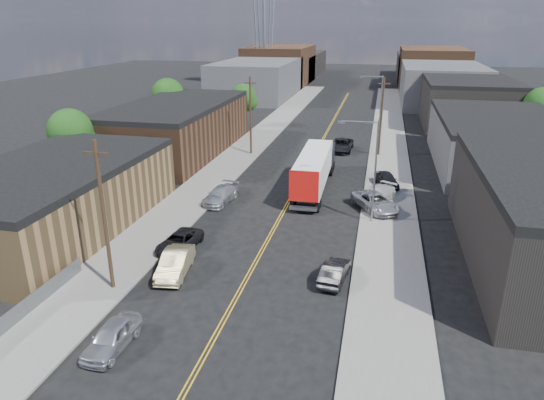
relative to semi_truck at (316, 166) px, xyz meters
The scene contains 33 objects.
ground 26.78m from the semi_truck, 94.05° to the left, with size 260.00×260.00×0.00m, color black.
centerline 11.99m from the semi_truck, 99.22° to the left, with size 0.32×120.00×0.01m, color gold.
sidewalk_left 16.42m from the semi_truck, 134.44° to the left, with size 5.00×140.00×0.15m, color slate.
sidewalk_right 14.07m from the semi_truck, 56.73° to the left, with size 5.00×140.00×0.15m, color slate.
warehouse_tan 25.15m from the semi_truck, 142.26° to the right, with size 12.00×22.00×5.60m.
warehouse_brown 22.56m from the semi_truck, 151.92° to the left, with size 12.00×26.00×6.60m.
industrial_right_b 23.75m from the semi_truck, 32.08° to the left, with size 14.00×24.00×6.10m.
industrial_right_c 43.56m from the semi_truck, 62.48° to the left, with size 14.00×22.00×7.60m.
skyline_left_a 65.40m from the semi_truck, 109.56° to the left, with size 16.00×30.00×8.00m, color #3B3B3E.
skyline_right_a 64.24m from the semi_truck, 73.61° to the left, with size 16.00×30.00×8.00m, color #3B3B3E.
skyline_left_b 89.37m from the semi_truck, 104.18° to the left, with size 16.00×26.00×10.00m, color #462C1C.
skyline_right_b 88.52m from the semi_truck, 78.19° to the left, with size 16.00×26.00×10.00m, color #462C1C.
skyline_left_c 108.84m from the semi_truck, 101.60° to the left, with size 16.00×40.00×7.00m, color black.
skyline_right_c 108.14m from the semi_truck, 80.36° to the left, with size 16.00×40.00×7.00m, color black.
streetlight_near 10.58m from the semi_truck, 55.76° to the right, with size 3.39×0.25×9.00m.
streetlight_far 27.38m from the semi_truck, 77.88° to the left, with size 3.39×0.25×9.00m.
utility_pole_left_near 25.63m from the semi_truck, 113.32° to the right, with size 1.60×0.26×10.00m.
utility_pole_left_far 15.63m from the semi_truck, 130.98° to the left, with size 1.60×0.26×10.00m.
utility_pole_right 16.16m from the semi_truck, 66.62° to the left, with size 1.60×0.26×10.00m.
tree_left_near 26.20m from the semi_truck, behind, with size 4.85×4.76×7.91m.
tree_left_mid 33.82m from the semi_truck, 140.08° to the left, with size 5.10×5.04×8.37m.
tree_left_far 32.77m from the semi_truck, 118.95° to the left, with size 4.35×4.20×6.97m.
tree_right_far 38.86m from the semi_truck, 43.36° to the left, with size 4.85×4.76×7.91m.
semi_truck is the anchor object (origin of this frame).
car_left_a 29.84m from the semi_truck, 103.36° to the right, with size 1.70×4.22×1.44m, color #B7B9BC.
car_left_b 21.77m from the semi_truck, 108.48° to the right, with size 1.71×4.90×1.62m, color tan.
car_left_c 18.87m from the semi_truck, 115.65° to the right, with size 2.15×4.66×1.30m, color black.
car_left_d 10.62m from the semi_truck, 142.10° to the right, with size 2.11×5.19×1.51m, color #B5B8BB.
car_right_oncoming 19.66m from the semi_truck, 78.24° to the right, with size 1.45×4.16×1.37m, color black.
car_right_lot_a 8.52m from the semi_truck, 41.27° to the right, with size 2.56×5.56×1.54m, color #ACAFB2.
car_right_lot_b 7.33m from the semi_truck, 26.20° to the right, with size 1.98×4.86×1.41m, color silver.
car_right_lot_c 7.66m from the semi_truck, 12.37° to the left, with size 1.76×4.37×1.49m, color black.
car_ahead_truck 16.10m from the semi_truck, 84.86° to the left, with size 2.65×5.75×1.60m, color black.
Camera 1 is at (8.10, -14.87, 16.56)m, focal length 32.00 mm.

